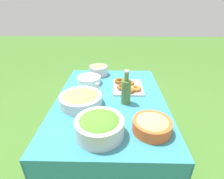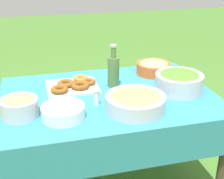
{
  "view_description": "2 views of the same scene",
  "coord_description": "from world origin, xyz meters",
  "px_view_note": "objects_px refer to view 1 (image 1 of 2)",
  "views": [
    {
      "loc": [
        -1.34,
        -0.04,
        1.54
      ],
      "look_at": [
        0.06,
        -0.01,
        0.81
      ],
      "focal_mm": 28.0,
      "sensor_mm": 36.0,
      "label": 1
    },
    {
      "loc": [
        0.44,
        1.78,
        1.6
      ],
      "look_at": [
        -0.02,
        0.01,
        0.79
      ],
      "focal_mm": 50.0,
      "sensor_mm": 36.0,
      "label": 2
    }
  ],
  "objects_px": {
    "pasta_bowl": "(152,125)",
    "plate_stack": "(89,80)",
    "fruit_bowl": "(81,99)",
    "salad_bowl": "(100,126)",
    "olive_oil_bottle": "(126,91)",
    "donut_platter": "(127,86)",
    "bread_bowl": "(99,69)"
  },
  "relations": [
    {
      "from": "olive_oil_bottle",
      "to": "fruit_bowl",
      "type": "bearing_deg",
      "value": 95.45
    },
    {
      "from": "salad_bowl",
      "to": "plate_stack",
      "type": "distance_m",
      "value": 0.8
    },
    {
      "from": "salad_bowl",
      "to": "bread_bowl",
      "type": "bearing_deg",
      "value": 5.55
    },
    {
      "from": "donut_platter",
      "to": "olive_oil_bottle",
      "type": "bearing_deg",
      "value": 173.83
    },
    {
      "from": "bread_bowl",
      "to": "fruit_bowl",
      "type": "relative_size",
      "value": 0.59
    },
    {
      "from": "salad_bowl",
      "to": "fruit_bowl",
      "type": "xyz_separation_m",
      "value": [
        0.36,
        0.19,
        -0.02
      ]
    },
    {
      "from": "pasta_bowl",
      "to": "donut_platter",
      "type": "xyz_separation_m",
      "value": [
        0.63,
        0.13,
        -0.03
      ]
    },
    {
      "from": "salad_bowl",
      "to": "plate_stack",
      "type": "bearing_deg",
      "value": 12.87
    },
    {
      "from": "donut_platter",
      "to": "bread_bowl",
      "type": "relative_size",
      "value": 1.69
    },
    {
      "from": "olive_oil_bottle",
      "to": "bread_bowl",
      "type": "height_order",
      "value": "olive_oil_bottle"
    },
    {
      "from": "donut_platter",
      "to": "plate_stack",
      "type": "xyz_separation_m",
      "value": [
        0.11,
        0.39,
        0.01
      ]
    },
    {
      "from": "olive_oil_bottle",
      "to": "pasta_bowl",
      "type": "bearing_deg",
      "value": -156.24
    },
    {
      "from": "donut_platter",
      "to": "plate_stack",
      "type": "distance_m",
      "value": 0.41
    },
    {
      "from": "pasta_bowl",
      "to": "plate_stack",
      "type": "relative_size",
      "value": 1.05
    },
    {
      "from": "salad_bowl",
      "to": "fruit_bowl",
      "type": "distance_m",
      "value": 0.41
    },
    {
      "from": "fruit_bowl",
      "to": "pasta_bowl",
      "type": "bearing_deg",
      "value": -121.24
    },
    {
      "from": "plate_stack",
      "to": "salad_bowl",
      "type": "bearing_deg",
      "value": -167.13
    },
    {
      "from": "bread_bowl",
      "to": "plate_stack",
      "type": "bearing_deg",
      "value": 161.13
    },
    {
      "from": "salad_bowl",
      "to": "donut_platter",
      "type": "relative_size",
      "value": 0.89
    },
    {
      "from": "pasta_bowl",
      "to": "bread_bowl",
      "type": "distance_m",
      "value": 1.07
    },
    {
      "from": "donut_platter",
      "to": "bread_bowl",
      "type": "height_order",
      "value": "bread_bowl"
    },
    {
      "from": "pasta_bowl",
      "to": "olive_oil_bottle",
      "type": "height_order",
      "value": "olive_oil_bottle"
    },
    {
      "from": "salad_bowl",
      "to": "plate_stack",
      "type": "xyz_separation_m",
      "value": [
        0.78,
        0.18,
        -0.04
      ]
    },
    {
      "from": "bread_bowl",
      "to": "olive_oil_bottle",
      "type": "bearing_deg",
      "value": -155.28
    },
    {
      "from": "fruit_bowl",
      "to": "salad_bowl",
      "type": "bearing_deg",
      "value": -152.92
    },
    {
      "from": "pasta_bowl",
      "to": "olive_oil_bottle",
      "type": "xyz_separation_m",
      "value": [
        0.36,
        0.16,
        0.06
      ]
    },
    {
      "from": "salad_bowl",
      "to": "olive_oil_bottle",
      "type": "height_order",
      "value": "olive_oil_bottle"
    },
    {
      "from": "plate_stack",
      "to": "olive_oil_bottle",
      "type": "bearing_deg",
      "value": -136.51
    },
    {
      "from": "donut_platter",
      "to": "fruit_bowl",
      "type": "relative_size",
      "value": 1.0
    },
    {
      "from": "bread_bowl",
      "to": "donut_platter",
      "type": "bearing_deg",
      "value": -137.67
    },
    {
      "from": "salad_bowl",
      "to": "fruit_bowl",
      "type": "height_order",
      "value": "salad_bowl"
    },
    {
      "from": "salad_bowl",
      "to": "bread_bowl",
      "type": "xyz_separation_m",
      "value": [
        1.02,
        0.1,
        -0.01
      ]
    }
  ]
}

